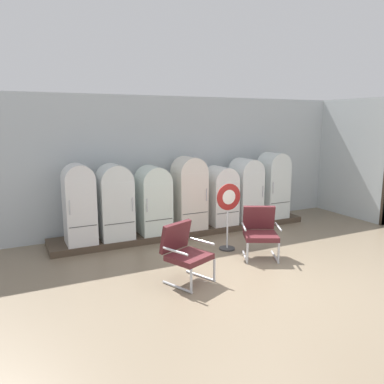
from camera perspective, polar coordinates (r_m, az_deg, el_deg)
The scene contains 14 objects.
ground at distance 6.52m, azimuth 10.88°, elevation -13.00°, with size 12.00×10.00×0.05m, color #7D6D56.
back_wall at distance 9.20m, azimuth -2.63°, elevation 4.46°, with size 11.76×0.12×3.12m.
side_wall_right at distance 11.05m, azimuth 22.87°, elevation 4.54°, with size 0.16×2.20×3.12m.
display_plinth at distance 8.93m, azimuth -0.90°, elevation -5.61°, with size 6.10×0.95×0.13m, color #47392C.
refrigerator_0 at distance 7.87m, azimuth -16.51°, elevation -1.38°, with size 0.58×0.62×1.60m.
refrigerator_1 at distance 8.04m, azimuth -11.45°, elevation -1.11°, with size 0.67×0.65×1.56m.
refrigerator_2 at distance 8.32m, azimuth -5.80°, elevation -0.89°, with size 0.66×0.69×1.47m.
refrigerator_3 at distance 8.61m, azimuth -0.42°, elevation 0.18°, with size 0.67×0.64×1.64m.
refrigerator_4 at distance 9.07m, azimuth 4.28°, elevation -0.27°, with size 0.64×0.73×1.37m.
refrigerator_5 at distance 9.42m, azimuth 8.05°, elevation 0.63°, with size 0.62×0.71×1.52m.
refrigerator_6 at distance 9.86m, azimuth 12.03°, elevation 1.31°, with size 0.63×0.65×1.64m.
armchair_left at distance 6.19m, azimuth -1.13°, elevation -8.70°, with size 0.84×0.87×0.95m.
armchair_right at distance 7.40m, azimuth 10.12°, elevation -5.60°, with size 0.86×0.88×0.95m.
sign_stand at distance 7.63m, azimuth 5.40°, elevation -3.56°, with size 0.53×0.32×1.35m.
Camera 1 is at (-3.67, -4.72, 2.58)m, focal length 35.71 mm.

